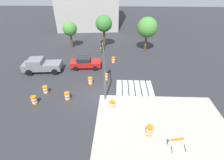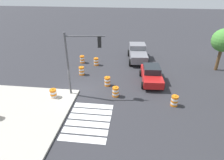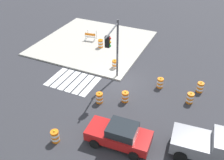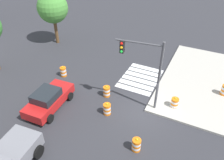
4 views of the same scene
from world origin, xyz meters
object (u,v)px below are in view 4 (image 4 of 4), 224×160
traffic_barrel_far_curb (136,145)px  street_tree_streetside_mid (53,8)px  sports_car (49,99)px  traffic_barrel_crosswalk_end (107,109)px  traffic_barrel_near_corner (174,103)px  traffic_barrel_lane_center (107,91)px  traffic_barrel_opposite_curb (63,72)px  traffic_light_pole (144,63)px

traffic_barrel_far_curb → street_tree_streetside_mid: 17.61m
sports_car → traffic_barrel_crosswalk_end: bearing=-72.8°
traffic_barrel_near_corner → traffic_barrel_lane_center: size_ratio=1.00×
traffic_barrel_lane_center → traffic_barrel_opposite_curb: (0.84, 4.94, 0.00)m
traffic_barrel_crosswalk_end → street_tree_streetside_mid: size_ratio=0.18×
traffic_barrel_far_curb → traffic_barrel_opposite_curb: 10.23m
traffic_barrel_crosswalk_end → traffic_barrel_far_curb: (-2.07, -3.12, 0.00)m
traffic_barrel_crosswalk_end → traffic_barrel_lane_center: bearing=28.2°
traffic_barrel_crosswalk_end → sports_car: bearing=107.2°
traffic_barrel_far_curb → traffic_barrel_opposite_curb: size_ratio=1.00×
traffic_barrel_far_curb → traffic_barrel_crosswalk_end: bearing=56.5°
traffic_light_pole → sports_car: bearing=117.5°
traffic_barrel_far_curb → traffic_barrel_opposite_curb: bearing=62.3°
traffic_barrel_opposite_curb → traffic_light_pole: (-0.79, -7.84, 3.46)m
traffic_barrel_opposite_curb → street_tree_streetside_mid: (5.43, 4.84, 3.65)m
traffic_light_pole → street_tree_streetside_mid: street_tree_streetside_mid is taller
traffic_barrel_crosswalk_end → traffic_light_pole: size_ratio=0.19×
traffic_barrel_crosswalk_end → traffic_barrel_opposite_curb: 6.51m
traffic_barrel_opposite_curb → street_tree_streetside_mid: size_ratio=0.18×
traffic_barrel_near_corner → traffic_barrel_opposite_curb: size_ratio=1.00×
traffic_barrel_lane_center → street_tree_streetside_mid: (6.26, 9.79, 3.65)m
traffic_barrel_lane_center → traffic_barrel_opposite_curb: bearing=80.4°
traffic_barrel_lane_center → street_tree_streetside_mid: 12.18m
traffic_barrel_near_corner → sports_car: bearing=115.9°
sports_car → traffic_barrel_crosswalk_end: sports_car is taller
traffic_barrel_opposite_curb → street_tree_streetside_mid: street_tree_streetside_mid is taller
traffic_barrel_far_curb → traffic_light_pole: 5.40m
traffic_barrel_near_corner → traffic_barrel_far_curb: 5.07m
traffic_barrel_far_curb → traffic_light_pole: size_ratio=0.19×
traffic_barrel_near_corner → traffic_barrel_opposite_curb: 10.27m
traffic_barrel_opposite_curb → traffic_barrel_far_curb: bearing=-117.7°
traffic_barrel_crosswalk_end → traffic_light_pole: 4.38m
traffic_barrel_lane_center → traffic_barrel_far_curb: bearing=-133.6°
sports_car → traffic_barrel_opposite_curb: size_ratio=4.31×
traffic_light_pole → traffic_barrel_opposite_curb: bearing=84.3°
traffic_barrel_crosswalk_end → street_tree_streetside_mid: 13.97m
traffic_barrel_near_corner → street_tree_streetside_mid: street_tree_streetside_mid is taller
traffic_barrel_crosswalk_end → traffic_barrel_far_curb: same height
traffic_light_pole → street_tree_streetside_mid: 14.13m
traffic_barrel_near_corner → traffic_light_pole: size_ratio=0.19×
sports_car → street_tree_streetside_mid: street_tree_streetside_mid is taller
traffic_barrel_far_curb → traffic_barrel_opposite_curb: (4.75, 9.06, 0.00)m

